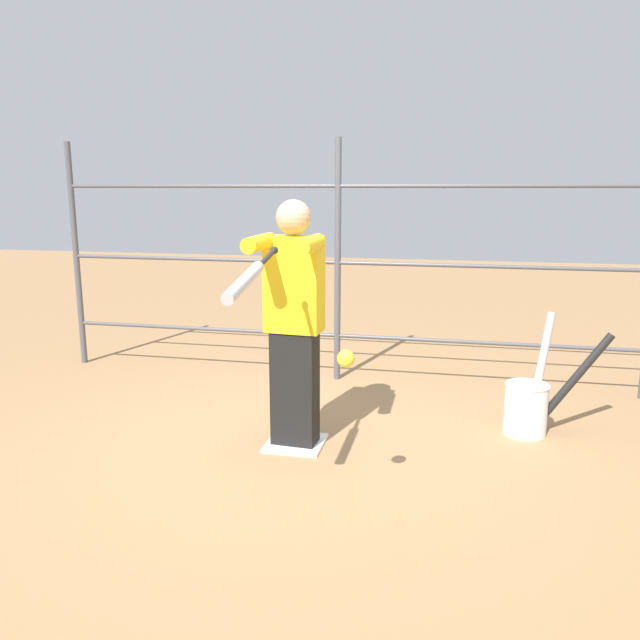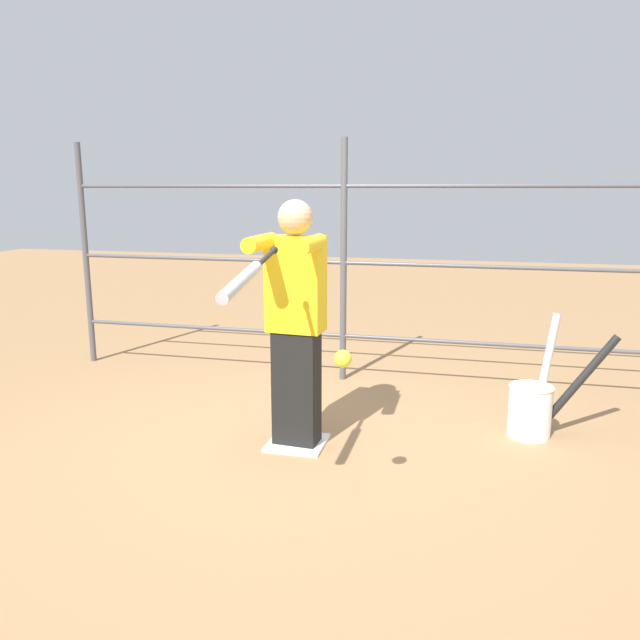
# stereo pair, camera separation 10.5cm
# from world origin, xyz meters

# --- Properties ---
(ground_plane) EXTENTS (24.00, 24.00, 0.00)m
(ground_plane) POSITION_xyz_m (0.00, 0.00, 0.00)
(ground_plane) COLOR #9E754C
(home_plate) EXTENTS (0.40, 0.40, 0.02)m
(home_plate) POSITION_xyz_m (0.00, 0.00, 0.01)
(home_plate) COLOR white
(home_plate) RESTS_ON ground
(fence_backstop) EXTENTS (5.46, 0.06, 2.24)m
(fence_backstop) POSITION_xyz_m (0.00, -1.60, 1.12)
(fence_backstop) COLOR #4C4C51
(fence_backstop) RESTS_ON ground
(batter) EXTENTS (0.44, 0.60, 1.72)m
(batter) POSITION_xyz_m (0.00, 0.02, 0.93)
(batter) COLOR black
(batter) RESTS_ON ground
(baseball_bat_swinging) EXTENTS (0.09, 0.92, 0.20)m
(baseball_bat_swinging) POSITION_xyz_m (-0.02, 1.01, 1.35)
(baseball_bat_swinging) COLOR black
(softball_in_flight) EXTENTS (0.10, 0.10, 0.10)m
(softball_in_flight) POSITION_xyz_m (-0.51, 0.88, 0.90)
(softball_in_flight) COLOR yellow
(bat_bucket) EXTENTS (0.76, 0.42, 0.89)m
(bat_bucket) POSITION_xyz_m (-1.65, -0.57, 0.23)
(bat_bucket) COLOR white
(bat_bucket) RESTS_ON ground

